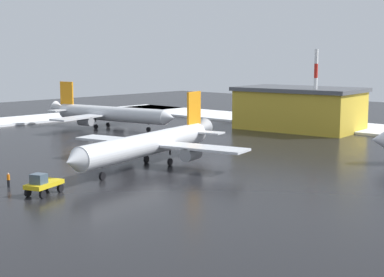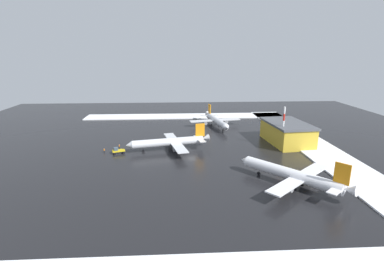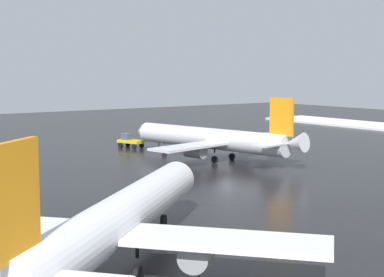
% 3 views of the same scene
% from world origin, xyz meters
% --- Properties ---
extents(ground_plane, '(240.00, 240.00, 0.00)m').
position_xyz_m(ground_plane, '(0.00, 0.00, 0.00)').
color(ground_plane, black).
extents(snow_bank_far, '(152.00, 16.00, 0.48)m').
position_xyz_m(snow_bank_far, '(0.00, -50.00, 0.24)').
color(snow_bank_far, white).
rests_on(snow_bank_far, ground_plane).
extents(snow_bank_right, '(14.00, 116.00, 0.48)m').
position_xyz_m(snow_bank_right, '(67.00, 0.00, 0.24)').
color(snow_bank_right, white).
rests_on(snow_bank_right, ground_plane).
extents(airplane_far_rear, '(27.45, 32.78, 9.81)m').
position_xyz_m(airplane_far_rear, '(3.85, 7.93, 3.24)').
color(airplane_far_rear, silver).
rests_on(airplane_far_rear, ground_plane).
extents(airplane_parked_starboard, '(32.18, 26.90, 9.60)m').
position_xyz_m(airplane_parked_starboard, '(41.10, -15.15, 3.17)').
color(airplane_parked_starboard, silver).
rests_on(airplane_parked_starboard, ground_plane).
extents(airplane_parked_portside, '(28.43, 26.52, 10.35)m').
position_xyz_m(airplane_parked_portside, '(-31.11, -27.17, 3.42)').
color(airplane_parked_portside, white).
rests_on(airplane_parked_portside, ground_plane).
extents(pushback_tug, '(3.60, 5.07, 2.50)m').
position_xyz_m(pushback_tug, '(0.43, 27.54, 1.28)').
color(pushback_tug, gold).
rests_on(pushback_tug, ground_plane).
extents(ground_crew_by_nose_gear, '(0.36, 0.36, 1.71)m').
position_xyz_m(ground_crew_by_nose_gear, '(1.87, 32.96, 0.97)').
color(ground_crew_by_nose_gear, black).
rests_on(ground_crew_by_nose_gear, ground_plane).
extents(ground_crew_beside_wing, '(0.36, 0.36, 1.71)m').
position_xyz_m(ground_crew_beside_wing, '(6.75, 28.13, 0.97)').
color(ground_crew_beside_wing, black).
rests_on(ground_crew_beside_wing, ground_plane).
extents(antenna_mast, '(0.70, 0.70, 16.52)m').
position_xyz_m(antenna_mast, '(4.52, -36.64, 8.26)').
color(antenna_mast, red).
rests_on(antenna_mast, ground_plane).
extents(cargo_hangar, '(26.33, 17.33, 8.80)m').
position_xyz_m(cargo_hangar, '(10.65, -40.73, 4.44)').
color(cargo_hangar, gold).
rests_on(cargo_hangar, ground_plane).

